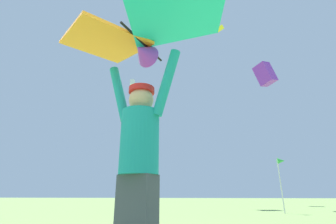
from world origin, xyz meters
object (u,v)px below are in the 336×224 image
object	(u,v)px
kite_flyer_person	(139,161)
distant_kite_white_low_right	(132,82)
distant_kite_yellow_overhead_distant	(220,28)
held_stunt_kite	(139,35)
distant_kite_purple_high_right	(265,74)
marker_flag	(281,165)

from	to	relation	value
kite_flyer_person	distant_kite_white_low_right	distance (m)	36.99
kite_flyer_person	distant_kite_yellow_overhead_distant	size ratio (longest dim) A/B	1.88
kite_flyer_person	held_stunt_kite	distance (m)	1.22
distant_kite_yellow_overhead_distant	distant_kite_white_low_right	world-z (taller)	distant_kite_yellow_overhead_distant
held_stunt_kite	distant_kite_yellow_overhead_distant	xyz separation A→B (m)	(2.57, 20.65, 15.74)
distant_kite_yellow_overhead_distant	distant_kite_white_low_right	size ratio (longest dim) A/B	1.03
held_stunt_kite	kite_flyer_person	bearing A→B (deg)	71.69
kite_flyer_person	distant_kite_purple_high_right	size ratio (longest dim) A/B	1.20
held_stunt_kite	marker_flag	distance (m)	9.23
held_stunt_kite	distant_kite_purple_high_right	world-z (taller)	distant_kite_purple_high_right
kite_flyer_person	distant_kite_yellow_overhead_distant	world-z (taller)	distant_kite_yellow_overhead_distant
distant_kite_purple_high_right	marker_flag	size ratio (longest dim) A/B	0.77
distant_kite_purple_high_right	distant_kite_white_low_right	world-z (taller)	distant_kite_white_low_right
kite_flyer_person	held_stunt_kite	xyz separation A→B (m)	(-0.03, -0.08, 1.22)
distant_kite_purple_high_right	distant_kite_white_low_right	bearing A→B (deg)	128.44
kite_flyer_person	marker_flag	size ratio (longest dim) A/B	0.92
distant_kite_white_low_right	marker_flag	size ratio (longest dim) A/B	0.48
marker_flag	distant_kite_purple_high_right	bearing A→B (deg)	76.72
held_stunt_kite	distant_kite_purple_high_right	distance (m)	14.28
kite_flyer_person	distant_kite_purple_high_right	bearing A→B (deg)	70.55
kite_flyer_person	distant_kite_white_low_right	xyz separation A→B (m)	(-10.71, 31.25, 16.64)
held_stunt_kite	distant_kite_white_low_right	bearing A→B (deg)	108.83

